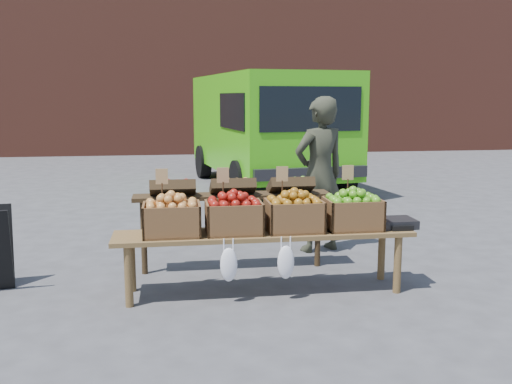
{
  "coord_description": "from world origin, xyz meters",
  "views": [
    {
      "loc": [
        -0.32,
        -4.68,
        1.78
      ],
      "look_at": [
        0.5,
        0.78,
        0.85
      ],
      "focal_mm": 40.0,
      "sensor_mm": 36.0,
      "label": 1
    }
  ],
  "objects": [
    {
      "name": "weighing_scale",
      "position": [
        1.75,
        0.28,
        0.61
      ],
      "size": [
        0.34,
        0.3,
        0.08
      ],
      "primitive_type": "cube",
      "color": "black",
      "rests_on": "display_bench"
    },
    {
      "name": "display_bench",
      "position": [
        0.5,
        0.28,
        0.28
      ],
      "size": [
        2.7,
        0.56,
        0.57
      ],
      "primitive_type": null,
      "color": "brown",
      "rests_on": "ground"
    },
    {
      "name": "crate_red_apples",
      "position": [
        0.77,
        0.28,
        0.71
      ],
      "size": [
        0.5,
        0.4,
        0.28
      ],
      "primitive_type": null,
      "color": "#AA6C15",
      "rests_on": "display_bench"
    },
    {
      "name": "crate_russet_pears",
      "position": [
        0.22,
        0.28,
        0.71
      ],
      "size": [
        0.5,
        0.4,
        0.28
      ],
      "primitive_type": null,
      "color": "#640206",
      "rests_on": "display_bench"
    },
    {
      "name": "crate_green_apples",
      "position": [
        1.32,
        0.28,
        0.71
      ],
      "size": [
        0.5,
        0.4,
        0.28
      ],
      "primitive_type": null,
      "color": "#328D12",
      "rests_on": "display_bench"
    },
    {
      "name": "delivery_van",
      "position": [
        1.56,
        6.49,
        1.1
      ],
      "size": [
        2.93,
        5.17,
        2.19
      ],
      "primitive_type": null,
      "rotation": [
        0.0,
        0.0,
        0.15
      ],
      "color": "#40B911",
      "rests_on": "ground"
    },
    {
      "name": "ground",
      "position": [
        0.0,
        0.0,
        0.0
      ],
      "size": [
        80.0,
        80.0,
        0.0
      ],
      "primitive_type": "plane",
      "color": "#454548"
    },
    {
      "name": "crate_golden_apples",
      "position": [
        -0.33,
        0.28,
        0.71
      ],
      "size": [
        0.5,
        0.4,
        0.28
      ],
      "primitive_type": null,
      "color": "#A3932A",
      "rests_on": "display_bench"
    },
    {
      "name": "back_table",
      "position": [
        0.29,
        1.0,
        0.52
      ],
      "size": [
        2.1,
        0.44,
        1.04
      ],
      "primitive_type": null,
      "color": "#302313",
      "rests_on": "ground"
    },
    {
      "name": "vendor",
      "position": [
        1.36,
        1.61,
        0.89
      ],
      "size": [
        0.75,
        0.62,
        1.78
      ],
      "primitive_type": "imported",
      "rotation": [
        0.0,
        0.0,
        3.48
      ],
      "color": "#2E3022",
      "rests_on": "ground"
    }
  ]
}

